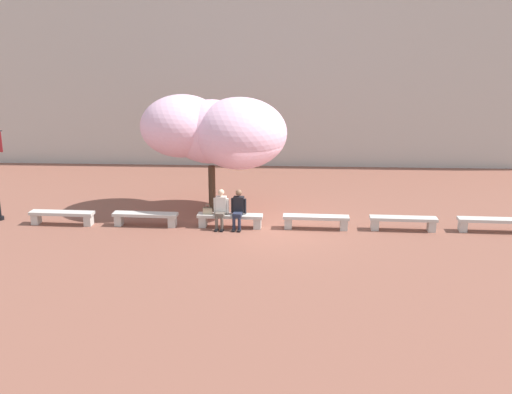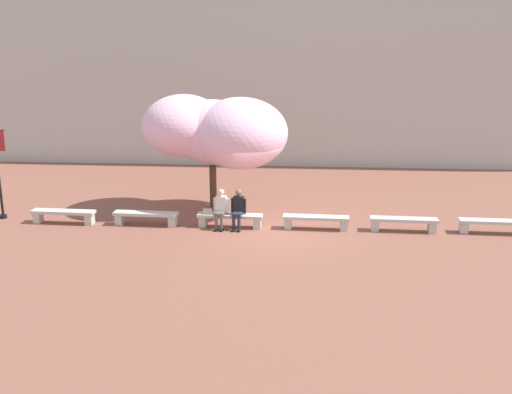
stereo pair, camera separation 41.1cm
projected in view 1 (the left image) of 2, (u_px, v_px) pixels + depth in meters
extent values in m
plane|color=brown|center=(273.00, 228.00, 19.75)|extent=(100.00, 100.00, 0.00)
cube|color=#B7B2A8|center=(280.00, 69.00, 29.69)|extent=(32.60, 4.00, 8.96)
cube|color=#BCB7AD|center=(62.00, 213.00, 20.02)|extent=(2.17, 0.49, 0.10)
cube|color=#BCB7AD|center=(36.00, 219.00, 20.15)|extent=(0.25, 0.35, 0.35)
cube|color=#BCB7AD|center=(89.00, 220.00, 20.00)|extent=(0.25, 0.35, 0.35)
cube|color=#BCB7AD|center=(145.00, 214.00, 19.87)|extent=(2.17, 0.49, 0.10)
cube|color=#BCB7AD|center=(119.00, 220.00, 20.00)|extent=(0.25, 0.35, 0.35)
cube|color=#BCB7AD|center=(172.00, 222.00, 19.85)|extent=(0.25, 0.35, 0.35)
cube|color=#BCB7AD|center=(230.00, 216.00, 19.72)|extent=(2.17, 0.49, 0.10)
cube|color=#BCB7AD|center=(203.00, 222.00, 19.85)|extent=(0.25, 0.35, 0.35)
cube|color=#BCB7AD|center=(257.00, 223.00, 19.70)|extent=(0.25, 0.35, 0.35)
cube|color=#BCB7AD|center=(316.00, 217.00, 19.57)|extent=(2.17, 0.49, 0.10)
cube|color=#BCB7AD|center=(288.00, 223.00, 19.70)|extent=(0.25, 0.35, 0.35)
cube|color=#BCB7AD|center=(344.00, 224.00, 19.55)|extent=(0.25, 0.35, 0.35)
cube|color=#BCB7AD|center=(403.00, 219.00, 19.42)|extent=(2.17, 0.49, 0.10)
cube|color=#BCB7AD|center=(375.00, 224.00, 19.55)|extent=(0.25, 0.35, 0.35)
cube|color=#BCB7AD|center=(431.00, 226.00, 19.40)|extent=(0.25, 0.35, 0.35)
cube|color=#BCB7AD|center=(492.00, 220.00, 19.27)|extent=(2.17, 0.49, 0.10)
cube|color=#BCB7AD|center=(463.00, 226.00, 19.40)|extent=(0.25, 0.35, 0.35)
cube|color=black|center=(216.00, 230.00, 19.44)|extent=(0.12, 0.23, 0.06)
cylinder|color=brown|center=(217.00, 223.00, 19.44)|extent=(0.10, 0.10, 0.42)
cube|color=black|center=(222.00, 230.00, 19.42)|extent=(0.12, 0.23, 0.06)
cylinder|color=brown|center=(222.00, 224.00, 19.42)|extent=(0.10, 0.10, 0.42)
cube|color=brown|center=(220.00, 214.00, 19.53)|extent=(0.31, 0.42, 0.12)
cube|color=silver|center=(221.00, 204.00, 19.67)|extent=(0.36, 0.24, 0.54)
sphere|color=beige|center=(221.00, 192.00, 19.56)|extent=(0.21, 0.21, 0.21)
cylinder|color=silver|center=(215.00, 205.00, 19.69)|extent=(0.09, 0.09, 0.50)
cylinder|color=silver|center=(227.00, 206.00, 19.64)|extent=(0.09, 0.09, 0.50)
cube|color=black|center=(234.00, 230.00, 19.41)|extent=(0.12, 0.23, 0.06)
cylinder|color=#23283D|center=(234.00, 224.00, 19.42)|extent=(0.10, 0.10, 0.42)
cube|color=black|center=(239.00, 231.00, 19.39)|extent=(0.12, 0.23, 0.06)
cylinder|color=#23283D|center=(239.00, 224.00, 19.39)|extent=(0.10, 0.10, 0.42)
cube|color=#23283D|center=(238.00, 214.00, 19.50)|extent=(0.32, 0.43, 0.12)
cube|color=black|center=(239.00, 204.00, 19.64)|extent=(0.36, 0.25, 0.54)
sphere|color=brown|center=(239.00, 193.00, 19.53)|extent=(0.21, 0.21, 0.21)
cylinder|color=black|center=(232.00, 206.00, 19.66)|extent=(0.09, 0.09, 0.50)
cylinder|color=black|center=(245.00, 206.00, 19.60)|extent=(0.09, 0.09, 0.50)
cube|color=tan|center=(208.00, 211.00, 19.73)|extent=(0.30, 0.14, 0.22)
cube|color=gray|center=(208.00, 208.00, 19.70)|extent=(0.30, 0.15, 0.04)
torus|color=#807259|center=(208.00, 206.00, 19.69)|extent=(0.14, 0.02, 0.14)
cylinder|color=#473323|center=(212.00, 188.00, 21.45)|extent=(0.25, 0.25, 1.67)
ellipsoid|color=#EFB7D1|center=(211.00, 131.00, 20.91)|extent=(2.96, 2.66, 2.22)
ellipsoid|color=#EFB7D1|center=(182.00, 126.00, 21.02)|extent=(2.92, 3.15, 2.19)
ellipsoid|color=#EFB7D1|center=(240.00, 133.00, 20.66)|extent=(3.28, 3.53, 2.46)
cylinder|color=black|center=(1.00, 218.00, 20.61)|extent=(0.24, 0.24, 0.12)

